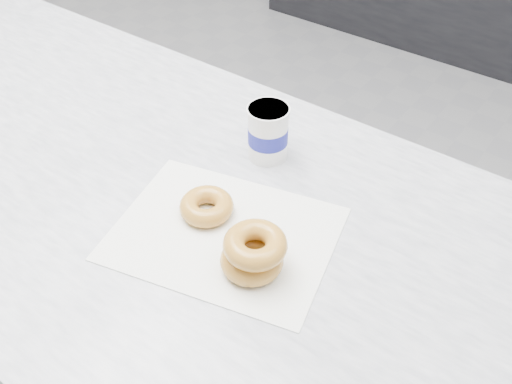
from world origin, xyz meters
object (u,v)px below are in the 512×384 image
counter (116,294)px  donut_single (207,206)px  coffee_cup (268,132)px  donut_stack (253,252)px

counter → donut_single: donut_single is taller
counter → coffee_cup: bearing=31.4°
counter → donut_stack: donut_stack is taller
donut_single → counter: bearing=-179.6°
counter → coffee_cup: size_ratio=29.91×
donut_stack → donut_single: bearing=159.6°
counter → donut_single: size_ratio=34.63×
counter → donut_single: 0.56m
counter → coffee_cup: (0.31, 0.19, 0.50)m
donut_single → donut_stack: size_ratio=0.76×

